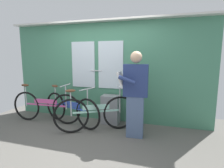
{
  "coord_description": "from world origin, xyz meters",
  "views": [
    {
      "loc": [
        1.39,
        -2.86,
        1.54
      ],
      "look_at": [
        0.34,
        0.6,
        0.98
      ],
      "focal_mm": 28.5,
      "sensor_mm": 36.0,
      "label": 1
    }
  ],
  "objects_px": {
    "bicycle_leaning_behind": "(45,106)",
    "trash_bin_by_wall": "(111,109)",
    "bicycle_by_pole": "(96,113)",
    "passenger_reading_newspaper": "(135,93)",
    "bicycle_near_door": "(70,109)"
  },
  "relations": [
    {
      "from": "bicycle_leaning_behind",
      "to": "trash_bin_by_wall",
      "type": "height_order",
      "value": "bicycle_leaning_behind"
    },
    {
      "from": "bicycle_leaning_behind",
      "to": "passenger_reading_newspaper",
      "type": "bearing_deg",
      "value": -7.0
    },
    {
      "from": "passenger_reading_newspaper",
      "to": "trash_bin_by_wall",
      "type": "xyz_separation_m",
      "value": [
        -0.65,
        0.54,
        -0.53
      ]
    },
    {
      "from": "trash_bin_by_wall",
      "to": "bicycle_leaning_behind",
      "type": "bearing_deg",
      "value": -165.54
    },
    {
      "from": "bicycle_by_pole",
      "to": "passenger_reading_newspaper",
      "type": "distance_m",
      "value": 0.94
    },
    {
      "from": "bicycle_near_door",
      "to": "bicycle_by_pole",
      "type": "relative_size",
      "value": 1.1
    },
    {
      "from": "bicycle_leaning_behind",
      "to": "trash_bin_by_wall",
      "type": "bearing_deg",
      "value": 11.71
    },
    {
      "from": "bicycle_by_pole",
      "to": "bicycle_leaning_behind",
      "type": "bearing_deg",
      "value": 144.78
    },
    {
      "from": "bicycle_leaning_behind",
      "to": "passenger_reading_newspaper",
      "type": "xyz_separation_m",
      "value": [
        2.14,
        -0.16,
        0.49
      ]
    },
    {
      "from": "bicycle_near_door",
      "to": "trash_bin_by_wall",
      "type": "bearing_deg",
      "value": 39.85
    },
    {
      "from": "bicycle_near_door",
      "to": "trash_bin_by_wall",
      "type": "relative_size",
      "value": 2.54
    },
    {
      "from": "bicycle_near_door",
      "to": "passenger_reading_newspaper",
      "type": "xyz_separation_m",
      "value": [
        1.51,
        -0.21,
        0.5
      ]
    },
    {
      "from": "bicycle_leaning_behind",
      "to": "trash_bin_by_wall",
      "type": "distance_m",
      "value": 1.54
    },
    {
      "from": "bicycle_by_pole",
      "to": "passenger_reading_newspaper",
      "type": "relative_size",
      "value": 0.93
    },
    {
      "from": "bicycle_near_door",
      "to": "bicycle_by_pole",
      "type": "distance_m",
      "value": 0.73
    }
  ]
}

